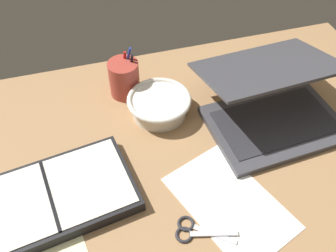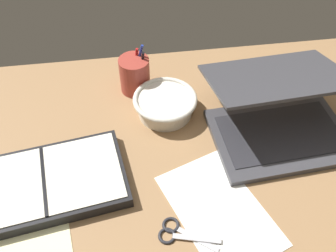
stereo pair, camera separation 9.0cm
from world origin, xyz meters
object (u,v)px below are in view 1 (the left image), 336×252
(bowl, at_px, (159,105))
(scissors, at_px, (192,230))
(laptop, at_px, (272,104))
(pen_cup, at_px, (124,78))
(planner, at_px, (51,199))

(bowl, relative_size, scissors, 1.33)
(laptop, distance_m, scissors, 0.42)
(bowl, bearing_deg, laptop, -19.86)
(bowl, bearing_deg, scissors, -93.98)
(laptop, height_order, pen_cup, laptop)
(bowl, xyz_separation_m, pen_cup, (-0.07, 0.11, 0.02))
(pen_cup, bearing_deg, planner, -126.63)
(bowl, height_order, scissors, bowl)
(pen_cup, height_order, scissors, pen_cup)
(laptop, relative_size, scissors, 2.79)
(laptop, xyz_separation_m, scissors, (-0.32, -0.27, -0.05))
(pen_cup, xyz_separation_m, scissors, (0.05, -0.49, -0.05))
(bowl, height_order, planner, bowl)
(laptop, xyz_separation_m, pen_cup, (-0.37, 0.22, 0.00))
(scissors, bearing_deg, laptop, 66.93)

